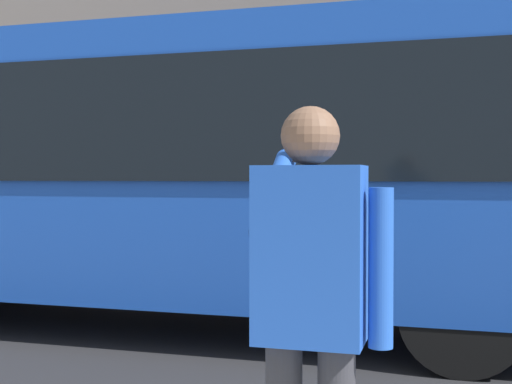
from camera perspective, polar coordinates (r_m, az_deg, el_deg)
ground_plane at (r=6.97m, az=13.94°, el=-11.91°), size 60.00×60.00×0.00m
red_bus at (r=7.30m, az=-7.54°, el=2.04°), size 9.05×2.54×3.08m
pedestrian_photographer at (r=2.56m, az=4.69°, el=-8.79°), size 0.53×0.52×1.70m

